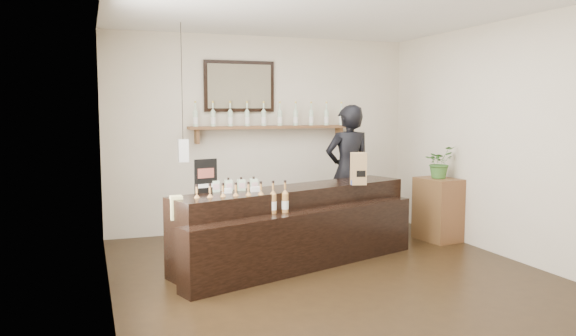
# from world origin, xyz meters

# --- Properties ---
(ground) EXTENTS (5.00, 5.00, 0.00)m
(ground) POSITION_xyz_m (0.00, 0.00, 0.00)
(ground) COLOR black
(ground) RESTS_ON ground
(room_shell) EXTENTS (5.00, 5.00, 5.00)m
(room_shell) POSITION_xyz_m (0.00, 0.00, 1.70)
(room_shell) COLOR beige
(room_shell) RESTS_ON ground
(back_wall_decor) EXTENTS (2.66, 0.96, 1.69)m
(back_wall_decor) POSITION_xyz_m (-0.16, 2.37, 1.76)
(back_wall_decor) COLOR brown
(back_wall_decor) RESTS_ON ground
(counter) EXTENTS (3.09, 1.79, 1.01)m
(counter) POSITION_xyz_m (-0.17, 0.59, 0.41)
(counter) COLOR black
(counter) RESTS_ON ground
(promo_sign) EXTENTS (0.26, 0.08, 0.37)m
(promo_sign) POSITION_xyz_m (-1.22, 0.61, 1.04)
(promo_sign) COLOR black
(promo_sign) RESTS_ON counter
(paper_bag) EXTENTS (0.20, 0.17, 0.38)m
(paper_bag) POSITION_xyz_m (0.63, 0.65, 1.05)
(paper_bag) COLOR #A4854F
(paper_bag) RESTS_ON counter
(tape_dispenser) EXTENTS (0.13, 0.06, 0.10)m
(tape_dispenser) POSITION_xyz_m (0.59, 0.64, 0.90)
(tape_dispenser) COLOR #193AB3
(tape_dispenser) RESTS_ON counter
(side_cabinet) EXTENTS (0.50, 0.63, 0.84)m
(side_cabinet) POSITION_xyz_m (2.00, 1.00, 0.42)
(side_cabinet) COLOR brown
(side_cabinet) RESTS_ON ground
(potted_plant) EXTENTS (0.48, 0.45, 0.43)m
(potted_plant) POSITION_xyz_m (2.00, 1.00, 1.05)
(potted_plant) COLOR #3B6E2C
(potted_plant) RESTS_ON side_cabinet
(shopkeeper) EXTENTS (0.76, 0.50, 2.05)m
(shopkeeper) POSITION_xyz_m (0.92, 1.55, 1.03)
(shopkeeper) COLOR black
(shopkeeper) RESTS_ON ground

